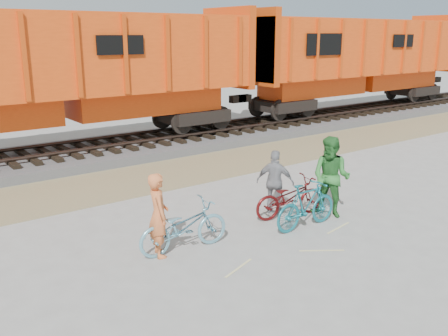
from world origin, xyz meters
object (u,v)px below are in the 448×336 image
(hopper_car_center, at_px, (61,71))
(person_solo, at_px, (158,215))
(hopper_car_right, at_px, (358,58))
(bicycle_maroon, at_px, (290,197))
(bicycle_blue, at_px, (184,227))
(bicycle_teal, at_px, (306,205))
(person_man, at_px, (331,177))
(person_woman, at_px, (275,182))

(hopper_car_center, height_order, person_solo, hopper_car_center)
(hopper_car_right, xyz_separation_m, bicycle_maroon, (-12.76, -8.41, -2.53))
(hopper_car_right, xyz_separation_m, person_solo, (-16.27, -8.42, -2.18))
(bicycle_maroon, bearing_deg, bicycle_blue, 102.71)
(bicycle_teal, bearing_deg, person_solo, 78.36)
(bicycle_blue, distance_m, person_man, 3.86)
(hopper_car_center, bearing_deg, person_man, -71.19)
(person_solo, bearing_deg, bicycle_blue, -85.38)
(bicycle_teal, relative_size, person_man, 0.91)
(bicycle_maroon, bearing_deg, person_man, -112.78)
(hopper_car_center, distance_m, bicycle_blue, 8.92)
(bicycle_teal, distance_m, person_woman, 1.16)
(hopper_car_right, bearing_deg, hopper_car_center, 180.00)
(bicycle_teal, xyz_separation_m, person_man, (1.00, 0.20, 0.43))
(bicycle_teal, bearing_deg, bicycle_blue, 78.21)
(hopper_car_center, height_order, bicycle_maroon, hopper_car_center)
(hopper_car_right, xyz_separation_m, person_man, (-11.96, -8.94, -2.05))
(person_solo, height_order, person_woman, person_solo)
(person_man, distance_m, person_woman, 1.31)
(hopper_car_center, xyz_separation_m, hopper_car_right, (15.00, 0.00, 0.00))
(hopper_car_center, height_order, person_man, hopper_car_center)
(hopper_car_right, xyz_separation_m, bicycle_blue, (-15.77, -8.52, -2.50))
(person_woman, bearing_deg, hopper_car_right, -93.14)
(hopper_car_center, relative_size, bicycle_blue, 7.32)
(hopper_car_right, distance_m, person_man, 15.07)
(hopper_car_center, distance_m, hopper_car_right, 15.00)
(person_solo, relative_size, person_woman, 1.08)
(hopper_car_center, bearing_deg, person_solo, -98.55)
(person_woman, bearing_deg, person_solo, 61.89)
(hopper_car_right, distance_m, person_solo, 18.45)
(hopper_car_right, bearing_deg, person_man, -143.22)
(bicycle_maroon, distance_m, person_man, 1.07)
(hopper_car_right, height_order, bicycle_blue, hopper_car_right)
(bicycle_teal, bearing_deg, person_man, -78.17)
(hopper_car_center, relative_size, bicycle_teal, 8.04)
(person_woman, bearing_deg, bicycle_teal, 140.10)
(bicycle_blue, height_order, bicycle_maroon, bicycle_blue)
(hopper_car_right, bearing_deg, person_woman, -148.09)
(bicycle_maroon, xyz_separation_m, person_man, (0.80, -0.53, 0.48))
(hopper_car_center, height_order, person_woman, hopper_car_center)
(bicycle_maroon, bearing_deg, hopper_car_right, -46.10)
(bicycle_blue, distance_m, person_solo, 0.61)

